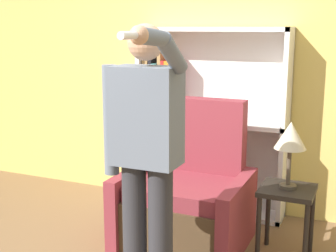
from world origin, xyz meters
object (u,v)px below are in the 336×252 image
(armchair, at_px, (187,198))
(person_standing, at_px, (145,152))
(bookcase, at_px, (192,125))
(side_table, at_px, (287,202))
(table_lamp, at_px, (291,138))

(armchair, height_order, person_standing, person_standing)
(bookcase, distance_m, person_standing, 1.68)
(bookcase, bearing_deg, side_table, -34.76)
(side_table, height_order, table_lamp, table_lamp)
(armchair, height_order, table_lamp, armchair)
(bookcase, relative_size, side_table, 3.08)
(person_standing, height_order, side_table, person_standing)
(side_table, bearing_deg, table_lamp, 0.00)
(armchair, height_order, side_table, armchair)
(side_table, bearing_deg, person_standing, -126.47)
(bookcase, xyz_separation_m, person_standing, (0.32, -1.64, 0.18))
(armchair, distance_m, table_lamp, 0.97)
(bookcase, height_order, side_table, bookcase)
(armchair, bearing_deg, side_table, 0.48)
(table_lamp, bearing_deg, armchair, -179.52)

